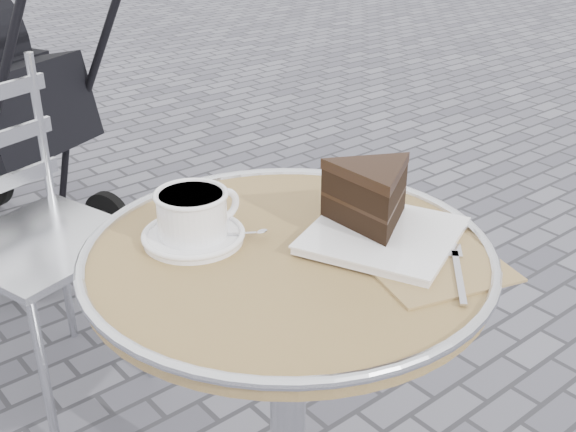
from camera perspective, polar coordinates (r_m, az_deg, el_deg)
cafe_table at (r=1.34m, az=0.00°, el=-8.95°), size 0.72×0.72×0.74m
cappuccino_set at (r=1.27m, az=-7.46°, el=-0.24°), size 0.19×0.18×0.09m
cake_plate_set at (r=1.28m, az=6.96°, el=0.93°), size 0.32×0.41×0.13m
bistro_chair at (r=1.98m, az=-20.91°, el=1.09°), size 0.49×0.49×0.89m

